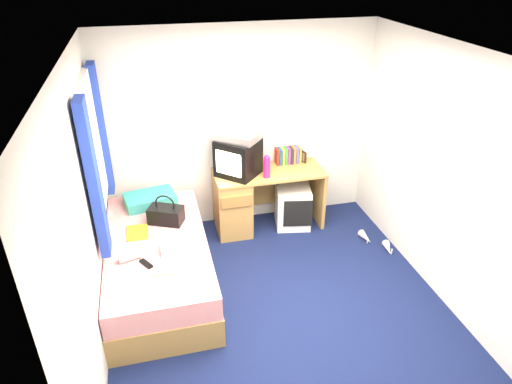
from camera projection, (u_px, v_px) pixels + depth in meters
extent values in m
plane|color=#0C1438|center=(278.00, 304.00, 4.48)|extent=(3.40, 3.40, 0.00)
plane|color=white|center=(286.00, 55.00, 3.33)|extent=(3.40, 3.40, 0.00)
plane|color=silver|center=(240.00, 129.00, 5.36)|extent=(3.20, 0.00, 3.20)
plane|color=silver|center=(372.00, 348.00, 2.46)|extent=(3.20, 0.00, 3.20)
plane|color=silver|center=(86.00, 222.00, 3.57)|extent=(0.00, 3.40, 3.40)
plane|color=silver|center=(446.00, 178.00, 4.24)|extent=(0.00, 3.40, 3.40)
cube|color=#AC8547|center=(160.00, 272.00, 4.69)|extent=(1.00, 2.00, 0.30)
cube|color=olive|center=(214.00, 289.00, 4.45)|extent=(0.02, 0.70, 0.18)
cube|color=white|center=(157.00, 251.00, 4.56)|extent=(0.98, 1.98, 0.24)
cube|color=#1A5EA9|center=(150.00, 199.00, 5.11)|extent=(0.60, 0.45, 0.12)
cube|color=#AC8547|center=(269.00, 173.00, 5.40)|extent=(1.30, 0.55, 0.03)
cube|color=#AC8547|center=(232.00, 204.00, 5.48)|extent=(0.40, 0.52, 0.72)
cube|color=#AC8547|center=(317.00, 194.00, 5.71)|extent=(0.04, 0.52, 0.72)
cube|color=#AC8547|center=(282.00, 182.00, 5.80)|extent=(0.78, 0.03, 0.55)
cube|color=white|center=(293.00, 206.00, 5.65)|extent=(0.48, 0.48, 0.51)
cube|color=black|center=(238.00, 157.00, 5.23)|extent=(0.59, 0.59, 0.43)
cube|color=#F5E09A|center=(229.00, 164.00, 5.08)|extent=(0.25, 0.24, 0.27)
cube|color=#B9B9BC|center=(238.00, 136.00, 5.10)|extent=(0.57, 0.55, 0.09)
cube|color=maroon|center=(277.00, 156.00, 5.53)|extent=(0.03, 0.13, 0.20)
cube|color=navy|center=(280.00, 156.00, 5.54)|extent=(0.03, 0.13, 0.20)
cube|color=gold|center=(283.00, 156.00, 5.54)|extent=(0.03, 0.13, 0.20)
cube|color=#337F33|center=(285.00, 156.00, 5.55)|extent=(0.03, 0.13, 0.20)
cube|color=#7F337F|center=(288.00, 155.00, 5.56)|extent=(0.03, 0.13, 0.20)
cube|color=#262626|center=(291.00, 155.00, 5.56)|extent=(0.03, 0.13, 0.20)
cube|color=#B26633|center=(293.00, 155.00, 5.57)|extent=(0.03, 0.13, 0.20)
cube|color=#4C4C99|center=(296.00, 154.00, 5.58)|extent=(0.03, 0.13, 0.20)
cube|color=olive|center=(299.00, 154.00, 5.59)|extent=(0.03, 0.13, 0.20)
cube|color=black|center=(303.00, 156.00, 5.60)|extent=(0.05, 0.12, 0.14)
cylinder|color=#E11F66|center=(267.00, 167.00, 5.20)|extent=(0.10, 0.10, 0.25)
cylinder|color=white|center=(255.00, 162.00, 5.40)|extent=(0.07, 0.07, 0.20)
cube|color=black|center=(166.00, 215.00, 4.76)|extent=(0.40, 0.33, 0.18)
torus|color=black|center=(165.00, 204.00, 4.70)|extent=(0.20, 0.10, 0.21)
cube|color=silver|center=(176.00, 246.00, 4.34)|extent=(0.28, 0.24, 0.09)
cube|color=#F9FA1B|center=(137.00, 232.00, 4.62)|extent=(0.21, 0.28, 0.01)
cylinder|color=silver|center=(130.00, 257.00, 4.21)|extent=(0.21, 0.12, 0.07)
cube|color=gold|center=(164.00, 273.00, 4.05)|extent=(0.22, 0.07, 0.01)
cube|color=black|center=(146.00, 264.00, 4.16)|extent=(0.13, 0.16, 0.02)
cube|color=silver|center=(91.00, 148.00, 4.22)|extent=(0.02, 0.90, 1.10)
cube|color=white|center=(81.00, 85.00, 3.94)|extent=(0.06, 1.06, 0.08)
cube|color=white|center=(103.00, 203.00, 4.51)|extent=(0.06, 1.06, 0.08)
cube|color=navy|center=(94.00, 181.00, 3.75)|extent=(0.08, 0.24, 1.40)
cube|color=navy|center=(101.00, 131.00, 4.76)|extent=(0.08, 0.24, 1.40)
cone|color=beige|center=(366.00, 238.00, 5.43)|extent=(0.11, 0.23, 0.09)
cone|color=beige|center=(388.00, 248.00, 5.24)|extent=(0.14, 0.24, 0.09)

